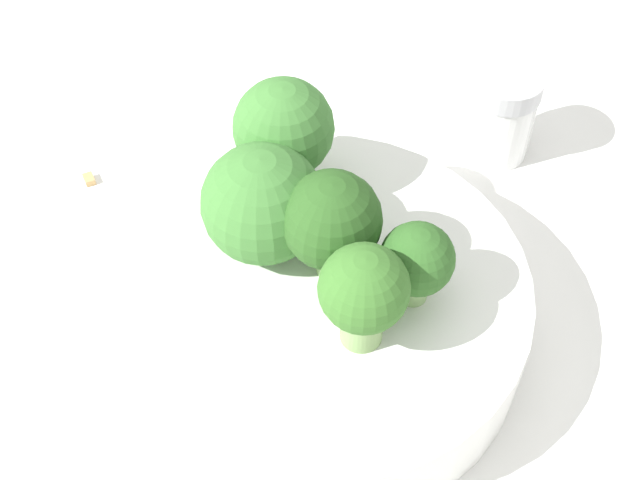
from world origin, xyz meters
TOP-DOWN VIEW (x-y plane):
  - ground_plane at (0.00, 0.00)m, footprint 3.00×3.00m
  - bowl at (0.00, 0.00)m, footprint 0.21×0.21m
  - broccoli_floret_0 at (-0.05, 0.05)m, footprint 0.05×0.05m
  - broccoli_floret_1 at (0.04, 0.02)m, footprint 0.03×0.03m
  - broccoli_floret_2 at (-0.04, 0.01)m, footprint 0.06×0.06m
  - broccoli_floret_3 at (-0.00, 0.01)m, footprint 0.05×0.05m
  - broccoli_floret_4 at (0.03, -0.02)m, footprint 0.04×0.04m
  - pepper_shaker at (0.02, 0.17)m, footprint 0.04×0.04m
  - almond_crumb_0 at (-0.12, 0.12)m, footprint 0.01×0.01m
  - almond_crumb_1 at (-0.17, 0.02)m, footprint 0.01×0.01m
  - almond_crumb_3 at (-0.12, -0.01)m, footprint 0.01×0.01m

SIDE VIEW (x-z plane):
  - ground_plane at x=0.00m, z-range 0.00..0.00m
  - almond_crumb_0 at x=-0.12m, z-range 0.00..0.01m
  - almond_crumb_3 at x=-0.12m, z-range 0.00..0.01m
  - almond_crumb_1 at x=-0.17m, z-range 0.00..0.01m
  - bowl at x=0.00m, z-range 0.00..0.05m
  - pepper_shaker at x=0.02m, z-range 0.00..0.06m
  - broccoli_floret_1 at x=0.04m, z-range 0.05..0.10m
  - broccoli_floret_2 at x=-0.04m, z-range 0.05..0.10m
  - broccoli_floret_4 at x=0.03m, z-range 0.05..0.11m
  - broccoli_floret_3 at x=0.00m, z-range 0.05..0.11m
  - broccoli_floret_0 at x=-0.05m, z-range 0.05..0.12m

